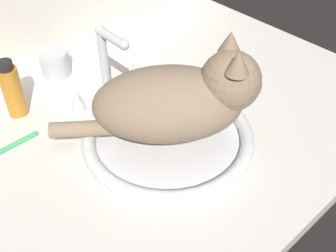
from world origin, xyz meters
The scene contains 7 objects.
countertop centered at (0.00, 0.00, 1.50)cm, with size 101.48×77.53×3.00cm, color silver.
backsplash_wall centered at (0.00, 39.97, 15.56)cm, with size 101.48×2.40×31.12cm, color silver.
sink_basin centered at (-5.56, -7.88, 4.22)cm, with size 34.94×34.94×2.76cm.
faucet centered at (-5.56, 11.99, 10.12)cm, with size 19.19×11.07×17.92cm.
cat centered at (-3.52, -9.47, 13.48)cm, with size 35.81×31.24×19.82cm.
metal_jar centered at (-9.46, 29.18, 6.10)cm, with size 7.34×7.34×6.16cm.
amber_bottle centered at (-23.80, 21.14, 9.24)cm, with size 4.28×4.28×13.21cm.
Camera 1 is at (-46.74, -52.96, 60.30)cm, focal length 43.66 mm.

